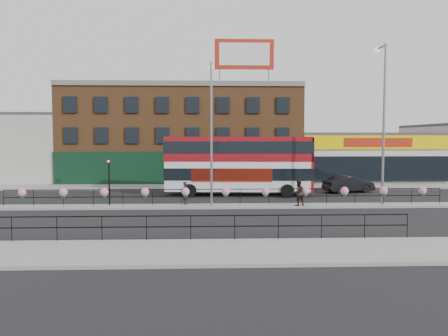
{
  "coord_description": "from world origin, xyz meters",
  "views": [
    {
      "loc": [
        -1.22,
        -29.69,
        4.79
      ],
      "look_at": [
        0.0,
        3.0,
        2.5
      ],
      "focal_mm": 35.0,
      "sensor_mm": 36.0,
      "label": 1
    }
  ],
  "objects_px": {
    "car": "(349,184)",
    "pedestrian_b": "(298,193)",
    "lamp_column_west": "(211,121)",
    "lamp_column_east": "(383,110)",
    "double_decker_bus": "(239,159)",
    "pedestrian_a": "(186,193)"
  },
  "relations": [
    {
      "from": "car",
      "to": "lamp_column_west",
      "type": "height_order",
      "value": "lamp_column_west"
    },
    {
      "from": "pedestrian_a",
      "to": "lamp_column_east",
      "type": "relative_size",
      "value": 0.14
    },
    {
      "from": "double_decker_bus",
      "to": "pedestrian_a",
      "type": "bearing_deg",
      "value": -125.43
    },
    {
      "from": "car",
      "to": "lamp_column_east",
      "type": "relative_size",
      "value": 0.42
    },
    {
      "from": "lamp_column_east",
      "to": "pedestrian_a",
      "type": "bearing_deg",
      "value": 179.73
    },
    {
      "from": "pedestrian_a",
      "to": "double_decker_bus",
      "type": "bearing_deg",
      "value": -21.16
    },
    {
      "from": "double_decker_bus",
      "to": "pedestrian_a",
      "type": "height_order",
      "value": "double_decker_bus"
    },
    {
      "from": "double_decker_bus",
      "to": "pedestrian_b",
      "type": "distance_m",
      "value": 7.8
    },
    {
      "from": "pedestrian_b",
      "to": "lamp_column_east",
      "type": "bearing_deg",
      "value": 170.48
    },
    {
      "from": "double_decker_bus",
      "to": "pedestrian_a",
      "type": "xyz_separation_m",
      "value": [
        -4.11,
        -5.77,
        -2.05
      ]
    },
    {
      "from": "pedestrian_b",
      "to": "lamp_column_west",
      "type": "distance_m",
      "value": 7.67
    },
    {
      "from": "pedestrian_b",
      "to": "lamp_column_west",
      "type": "xyz_separation_m",
      "value": [
        -5.91,
        0.49,
        4.86
      ]
    },
    {
      "from": "double_decker_bus",
      "to": "car",
      "type": "height_order",
      "value": "double_decker_bus"
    },
    {
      "from": "double_decker_bus",
      "to": "lamp_column_west",
      "type": "xyz_separation_m",
      "value": [
        -2.33,
        -6.16,
        2.92
      ]
    },
    {
      "from": "car",
      "to": "pedestrian_b",
      "type": "bearing_deg",
      "value": 127.94
    },
    {
      "from": "pedestrian_b",
      "to": "lamp_column_east",
      "type": "height_order",
      "value": "lamp_column_east"
    },
    {
      "from": "pedestrian_a",
      "to": "lamp_column_west",
      "type": "relative_size",
      "value": 0.16
    },
    {
      "from": "pedestrian_b",
      "to": "lamp_column_west",
      "type": "relative_size",
      "value": 0.18
    },
    {
      "from": "car",
      "to": "pedestrian_a",
      "type": "bearing_deg",
      "value": 102.65
    },
    {
      "from": "pedestrian_a",
      "to": "lamp_column_east",
      "type": "xyz_separation_m",
      "value": [
        13.7,
        -0.06,
        5.79
      ]
    },
    {
      "from": "pedestrian_b",
      "to": "lamp_column_west",
      "type": "bearing_deg",
      "value": -22.04
    },
    {
      "from": "double_decker_bus",
      "to": "car",
      "type": "bearing_deg",
      "value": 8.72
    }
  ]
}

